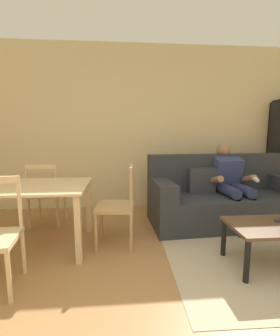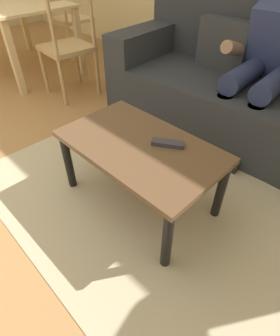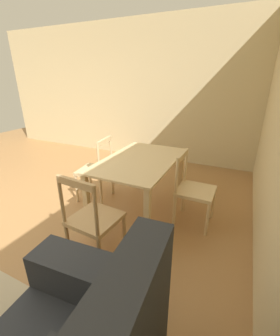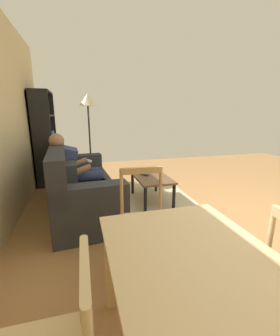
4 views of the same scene
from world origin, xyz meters
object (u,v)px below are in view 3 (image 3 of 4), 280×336
(dining_chair_near_wall, at_px, (193,190))
(dining_chair_facing_couch, at_px, (93,220))
(dining_table, at_px, (140,167))
(dining_chair_by_doorway, at_px, (96,170))

(dining_chair_near_wall, distance_m, dining_chair_facing_couch, 1.23)
(dining_table, relative_size, dining_chair_near_wall, 1.55)
(dining_chair_facing_couch, xyz_separation_m, dining_chair_by_doorway, (-1.02, -0.69, -0.01))
(dining_table, bearing_deg, dining_chair_facing_couch, -0.14)
(dining_chair_facing_couch, bearing_deg, dining_table, 179.86)
(dining_chair_near_wall, xyz_separation_m, dining_chair_facing_couch, (1.01, -0.70, 0.02))
(dining_table, height_order, dining_chair_by_doorway, dining_chair_by_doorway)
(dining_table, relative_size, dining_chair_facing_couch, 1.47)
(dining_chair_facing_couch, bearing_deg, dining_chair_near_wall, 145.40)
(dining_table, distance_m, dining_chair_near_wall, 0.72)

